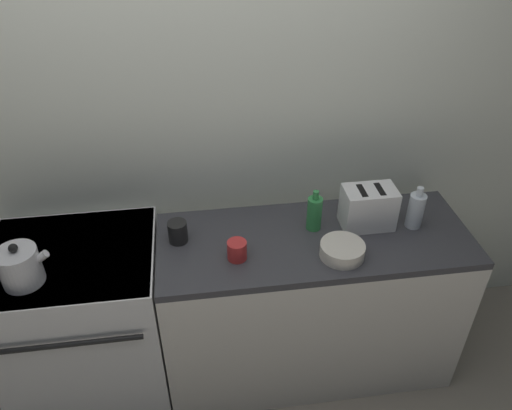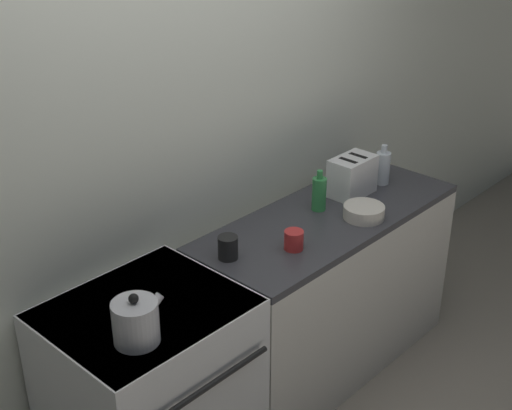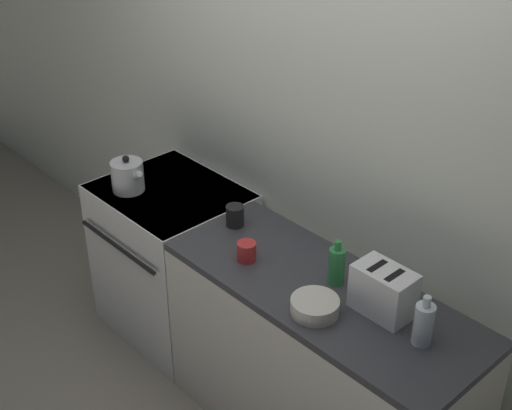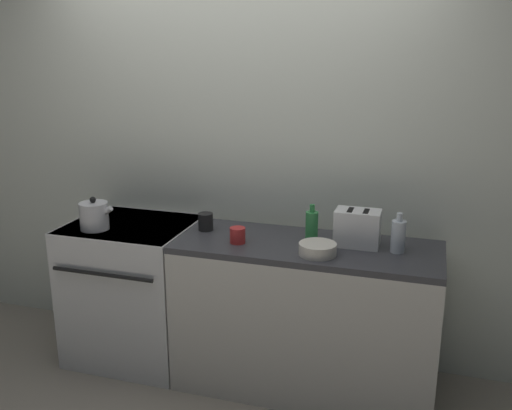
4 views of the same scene
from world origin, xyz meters
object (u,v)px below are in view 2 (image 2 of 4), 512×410
Objects in this scene: bottle_clear at (383,167)px; stove at (151,395)px; kettle at (136,322)px; toaster at (352,176)px; cup_black at (228,247)px; bottle_green at (319,193)px; bowl at (364,212)px; cup_red at (294,240)px.

stove is at bearing 179.68° from bottle_clear.
stove is 4.20× the size of kettle.
toaster is 0.90m from cup_black.
toaster is 1.17× the size of bottle_green.
bottle_clear is at bearing -9.86° from toaster.
bottle_green is 1.05× the size of bowl.
cup_red is at bearing -172.27° from bottle_clear.
bowl is (0.08, -0.22, -0.06)m from bottle_green.
cup_red is at bearing -9.58° from stove.
bottle_green is at bearing 110.05° from bowl.
toaster is at bearing -0.10° from cup_black.
cup_red is at bearing 1.50° from kettle.
kettle is at bearing -173.36° from toaster.
toaster reaches higher than bowl.
bottle_clear is at bearing -2.05° from cup_black.
kettle is (-0.15, -0.15, 0.52)m from stove.
bowl is at bearing -69.95° from bottle_green.
stove is 0.56m from kettle.
stove is 4.48× the size of bowl.
cup_red is (0.26, -0.16, -0.01)m from cup_black.
bottle_green is (1.29, 0.19, 0.00)m from kettle.
cup_black is 0.30m from cup_red.
bottle_green is 0.96× the size of bottle_clear.
kettle is 2.05× the size of cup_black.
bottle_clear is at bearing 4.57° from kettle.
kettle is at bearing -134.92° from stove.
kettle is 1.78m from bottle_clear.
cup_black is 0.75m from bowl.
cup_red is (-0.39, -0.17, -0.04)m from bottle_green.
kettle is at bearing -178.50° from cup_red.
cup_black is at bearing 15.74° from kettle.
bottle_clear reaches higher than toaster.
cup_black reaches higher than bowl.
bottle_green is at bearing 2.02° from stove.
toaster is 2.75× the size of cup_red.
toaster is 1.23× the size of bowl.
bottle_green is at bearing 8.41° from kettle.
bottle_clear reaches higher than cup_red.
toaster is 2.36× the size of cup_black.
cup_black is (0.50, 0.03, 0.49)m from stove.
kettle is 1.30m from bottle_green.
kettle is at bearing -175.43° from bottle_clear.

